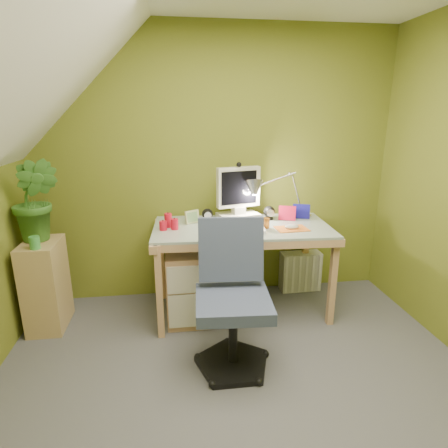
{
  "coord_description": "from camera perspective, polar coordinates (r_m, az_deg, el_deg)",
  "views": [
    {
      "loc": [
        -0.37,
        -1.72,
        1.67
      ],
      "look_at": [
        0.0,
        1.0,
        0.85
      ],
      "focal_mm": 30.0,
      "sensor_mm": 36.0,
      "label": 1
    }
  ],
  "objects": [
    {
      "name": "mousepad",
      "position": [
        3.05,
        10.26,
        -0.7
      ],
      "size": [
        0.26,
        0.19,
        0.01
      ],
      "primitive_type": "cube",
      "rotation": [
        0.0,
        0.0,
        0.07
      ],
      "color": "orange",
      "rests_on": "desk"
    },
    {
      "name": "speaker_right",
      "position": [
        3.28,
        6.89,
        1.71
      ],
      "size": [
        0.12,
        0.12,
        0.12
      ],
      "primitive_type": null,
      "rotation": [
        0.0,
        0.0,
        -0.21
      ],
      "color": "black",
      "rests_on": "desk"
    },
    {
      "name": "amber_tumbler",
      "position": [
        3.04,
        6.36,
        0.15
      ],
      "size": [
        0.07,
        0.07,
        0.08
      ],
      "primitive_type": "cylinder",
      "rotation": [
        0.0,
        0.0,
        0.05
      ],
      "color": "#9C5416",
      "rests_on": "desk"
    },
    {
      "name": "photo_frame_red",
      "position": [
        3.28,
        9.61,
        1.65
      ],
      "size": [
        0.14,
        0.07,
        0.13
      ],
      "primitive_type": "cube",
      "rotation": [
        0.0,
        0.0,
        -0.35
      ],
      "color": "red",
      "rests_on": "desk"
    },
    {
      "name": "desk_lamp",
      "position": [
        3.29,
        10.0,
        5.93
      ],
      "size": [
        0.59,
        0.32,
        0.6
      ],
      "primitive_type": null,
      "rotation": [
        0.0,
        0.0,
        -0.15
      ],
      "color": "silver",
      "rests_on": "desk"
    },
    {
      "name": "desk",
      "position": [
        3.22,
        2.64,
        -6.89
      ],
      "size": [
        1.48,
        0.79,
        0.77
      ],
      "primitive_type": null,
      "rotation": [
        0.0,
        0.0,
        -0.05
      ],
      "color": "tan",
      "rests_on": "floor"
    },
    {
      "name": "slope_ceiling",
      "position": [
        1.84,
        -29.64,
        20.24
      ],
      "size": [
        1.1,
        3.2,
        1.1
      ],
      "primitive_type": "cube",
      "color": "white",
      "rests_on": "wall_left"
    },
    {
      "name": "candle_cluster",
      "position": [
        3.03,
        -8.51,
        0.35
      ],
      "size": [
        0.17,
        0.15,
        0.11
      ],
      "primitive_type": null,
      "rotation": [
        0.0,
        0.0,
        -0.15
      ],
      "color": "red",
      "rests_on": "desk"
    },
    {
      "name": "task_chair",
      "position": [
        2.48,
        1.43,
        -11.58
      ],
      "size": [
        0.59,
        0.59,
        1.0
      ],
      "primitive_type": null,
      "rotation": [
        0.0,
        0.0,
        -0.07
      ],
      "color": "#3A435F",
      "rests_on": "floor"
    },
    {
      "name": "green_cup",
      "position": [
        3.04,
        -26.89,
        -2.56
      ],
      "size": [
        0.09,
        0.09,
        0.09
      ],
      "primitive_type": "cylinder",
      "rotation": [
        0.0,
        0.0,
        -0.23
      ],
      "color": "green",
      "rests_on": "side_ledge"
    },
    {
      "name": "mouse",
      "position": [
        3.04,
        10.28,
        -0.41
      ],
      "size": [
        0.12,
        0.08,
        0.04
      ],
      "primitive_type": "ellipsoid",
      "rotation": [
        0.0,
        0.0,
        0.04
      ],
      "color": "silver",
      "rests_on": "mousepad"
    },
    {
      "name": "photo_frame_blue",
      "position": [
        3.36,
        11.69,
        1.91
      ],
      "size": [
        0.15,
        0.07,
        0.13
      ],
      "primitive_type": "cube",
      "rotation": [
        0.0,
        0.0,
        -0.33
      ],
      "color": "navy",
      "rests_on": "desk"
    },
    {
      "name": "wall_back",
      "position": [
        3.38,
        -1.4,
        8.6
      ],
      "size": [
        3.2,
        0.01,
        2.4
      ],
      "primitive_type": "cube",
      "color": "olive",
      "rests_on": "floor"
    },
    {
      "name": "speaker_left",
      "position": [
        3.19,
        -2.55,
        1.33
      ],
      "size": [
        0.1,
        0.1,
        0.11
      ],
      "primitive_type": null,
      "rotation": [
        0.0,
        0.0,
        -0.01
      ],
      "color": "black",
      "rests_on": "desk"
    },
    {
      "name": "floor",
      "position": [
        2.43,
        3.59,
        -26.97
      ],
      "size": [
        3.2,
        3.2,
        0.01
      ],
      "primitive_type": "cube",
      "color": "#505055",
      "rests_on": "ground"
    },
    {
      "name": "side_ledge",
      "position": [
        3.32,
        -25.5,
        -8.38
      ],
      "size": [
        0.27,
        0.41,
        0.72
      ],
      "primitive_type": "cube",
      "color": "tan",
      "rests_on": "floor"
    },
    {
      "name": "photo_frame_green",
      "position": [
        3.16,
        -4.86,
        1.11
      ],
      "size": [
        0.12,
        0.08,
        0.11
      ],
      "primitive_type": "cube",
      "rotation": [
        0.0,
        0.0,
        0.51
      ],
      "color": "#B8C587",
      "rests_on": "desk"
    },
    {
      "name": "radiator",
      "position": [
        3.74,
        11.53,
        -7.05
      ],
      "size": [
        0.39,
        0.16,
        0.38
      ],
      "primitive_type": "cube",
      "rotation": [
        0.0,
        0.0,
        0.03
      ],
      "color": "beige",
      "rests_on": "floor"
    },
    {
      "name": "monitor",
      "position": [
        3.19,
        2.22,
        5.42
      ],
      "size": [
        0.45,
        0.33,
        0.56
      ],
      "primitive_type": null,
      "rotation": [
        0.0,
        0.0,
        0.24
      ],
      "color": "beige",
      "rests_on": "desk"
    },
    {
      "name": "keyboard",
      "position": [
        2.94,
        1.7,
        -0.91
      ],
      "size": [
        0.48,
        0.19,
        0.02
      ],
      "primitive_type": "cube",
      "rotation": [
        0.0,
        0.0,
        -0.09
      ],
      "color": "silver",
      "rests_on": "desk"
    },
    {
      "name": "potted_plant",
      "position": [
        3.16,
        -26.75,
        3.28
      ],
      "size": [
        0.38,
        0.32,
        0.64
      ],
      "primitive_type": "imported",
      "rotation": [
        0.0,
        0.0,
        -0.1
      ],
      "color": "#366B23",
      "rests_on": "side_ledge"
    }
  ]
}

